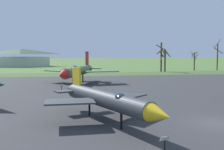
{
  "coord_description": "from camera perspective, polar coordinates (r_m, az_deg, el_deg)",
  "views": [
    {
      "loc": [
        -11.08,
        -17.61,
        5.12
      ],
      "look_at": [
        -4.18,
        21.45,
        2.01
      ],
      "focal_mm": 43.31,
      "sensor_mm": 36.0,
      "label": 1
    }
  ],
  "objects": [
    {
      "name": "ground_plane",
      "position": [
        21.42,
        21.81,
        -9.67
      ],
      "size": [
        600.0,
        600.0,
        0.0
      ],
      "primitive_type": "plane",
      "color": "#4C6B33"
    },
    {
      "name": "asphalt_apron",
      "position": [
        36.12,
        7.96,
        -3.67
      ],
      "size": [
        82.8,
        54.64,
        0.05
      ],
      "primitive_type": "cube",
      "color": "#333335",
      "rests_on": "ground"
    },
    {
      "name": "grass_verge_strip",
      "position": [
        68.42,
        -0.68,
        0.22
      ],
      "size": [
        142.8,
        12.0,
        0.06
      ],
      "primitive_type": "cube",
      "color": "#3F592C",
      "rests_on": "ground"
    },
    {
      "name": "jet_fighter_front_left",
      "position": [
        44.92,
        -7.32,
        0.87
      ],
      "size": [
        12.7,
        16.4,
        5.57
      ],
      "color": "#4C6B47",
      "rests_on": "ground"
    },
    {
      "name": "info_placard_front_left",
      "position": [
        37.55,
        -10.63,
        -2.48
      ],
      "size": [
        0.55,
        0.35,
        0.98
      ],
      "color": "black",
      "rests_on": "ground"
    },
    {
      "name": "jet_fighter_front_right",
      "position": [
        19.89,
        -1.29,
        -5.13
      ],
      "size": [
        8.26,
        12.41,
        3.94
      ],
      "color": "#33383D",
      "rests_on": "ground"
    },
    {
      "name": "info_placard_front_right",
      "position": [
        14.86,
        11.05,
        -13.66
      ],
      "size": [
        0.52,
        0.28,
        0.84
      ],
      "color": "black",
      "rests_on": "ground"
    },
    {
      "name": "bare_tree_far_left",
      "position": [
        79.23,
        10.35,
        4.02
      ],
      "size": [
        3.44,
        3.35,
        8.41
      ],
      "color": "#42382D",
      "rests_on": "ground"
    },
    {
      "name": "bare_tree_left_of_center",
      "position": [
        78.13,
        11.08,
        3.41
      ],
      "size": [
        2.78,
        2.79,
        7.45
      ],
      "color": "brown",
      "rests_on": "ground"
    },
    {
      "name": "bare_tree_center",
      "position": [
        87.33,
        16.98,
        3.1
      ],
      "size": [
        2.3,
        2.23,
        5.79
      ],
      "color": "brown",
      "rests_on": "ground"
    },
    {
      "name": "bare_tree_right_of_center",
      "position": [
        90.21,
        21.34,
        3.91
      ],
      "size": [
        2.95,
        3.05,
        9.7
      ],
      "color": "brown",
      "rests_on": "ground"
    },
    {
      "name": "visitor_building",
      "position": [
        115.5,
        -18.69,
        3.48
      ],
      "size": [
        24.31,
        12.28,
        7.23
      ],
      "color": "beige",
      "rests_on": "ground"
    }
  ]
}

